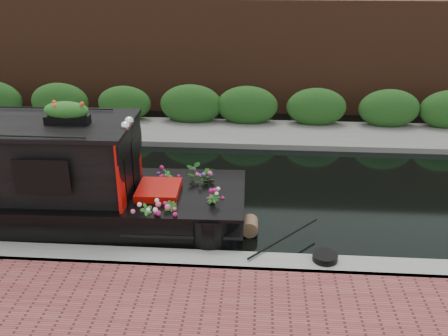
{
  "coord_description": "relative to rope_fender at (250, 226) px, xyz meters",
  "views": [
    {
      "loc": [
        2.48,
        -11.11,
        5.52
      ],
      "look_at": [
        1.7,
        -0.6,
        0.93
      ],
      "focal_mm": 40.0,
      "sensor_mm": 36.0,
      "label": 1
    }
  ],
  "objects": [
    {
      "name": "far_brick_wall",
      "position": [
        -2.35,
        9.1,
        -0.17
      ],
      "size": [
        40.0,
        1.0,
        8.0
      ],
      "primitive_type": "cube",
      "color": "#4D2B1A",
      "rests_on": "ground"
    },
    {
      "name": "far_bank_path",
      "position": [
        -2.35,
        6.1,
        -0.17
      ],
      "size": [
        40.0,
        2.4,
        0.34
      ],
      "primitive_type": "cube",
      "color": "slate",
      "rests_on": "ground"
    },
    {
      "name": "ground",
      "position": [
        -2.35,
        1.9,
        -0.17
      ],
      "size": [
        80.0,
        80.0,
        0.0
      ],
      "primitive_type": "plane",
      "color": "black",
      "rests_on": "ground"
    },
    {
      "name": "far_hedge",
      "position": [
        -2.35,
        7.0,
        -0.17
      ],
      "size": [
        40.0,
        1.1,
        2.8
      ],
      "primitive_type": "cube",
      "color": "#1F4A18",
      "rests_on": "ground"
    },
    {
      "name": "coiled_mooring_rope",
      "position": [
        1.42,
        -1.28,
        0.14
      ],
      "size": [
        0.47,
        0.47,
        0.12
      ],
      "primitive_type": "cylinder",
      "color": "black",
      "rests_on": "near_bank_coping"
    },
    {
      "name": "near_bank_coping",
      "position": [
        -2.35,
        -1.4,
        -0.17
      ],
      "size": [
        40.0,
        0.6,
        0.5
      ],
      "primitive_type": "cube",
      "color": "gray",
      "rests_on": "ground"
    },
    {
      "name": "rope_fender",
      "position": [
        0.0,
        0.0,
        0.0
      ],
      "size": [
        0.34,
        0.44,
        0.34
      ],
      "primitive_type": "cylinder",
      "rotation": [
        1.57,
        0.0,
        0.0
      ],
      "color": "brown",
      "rests_on": "ground"
    }
  ]
}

